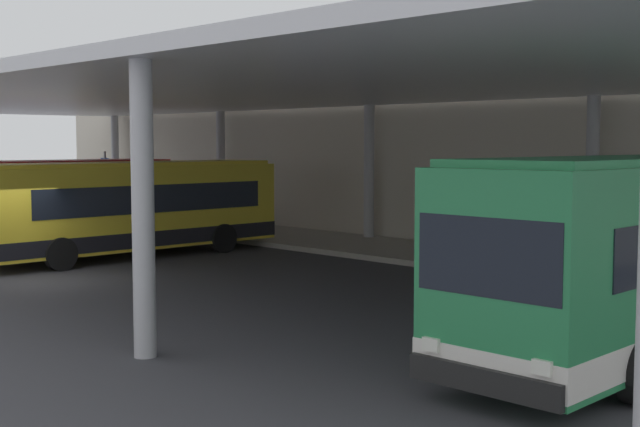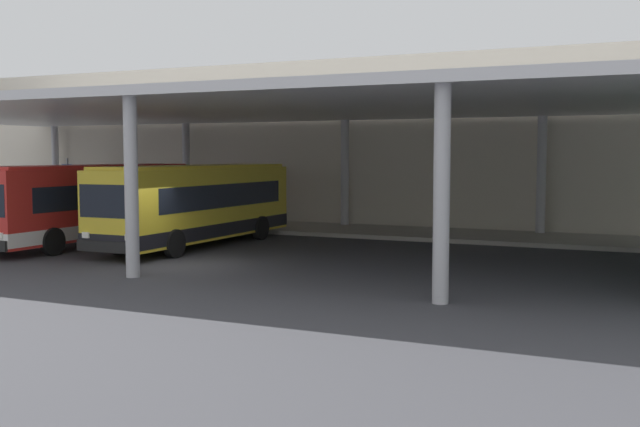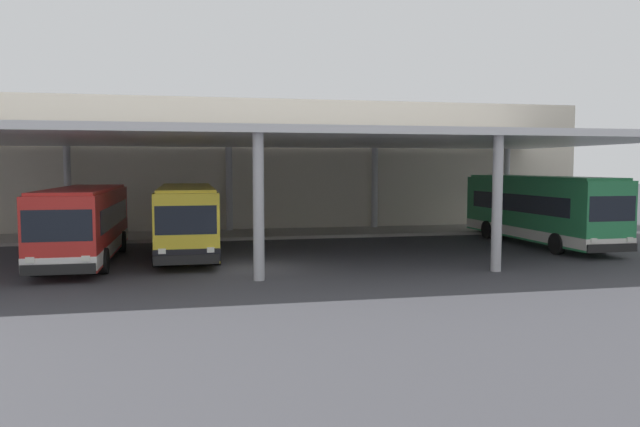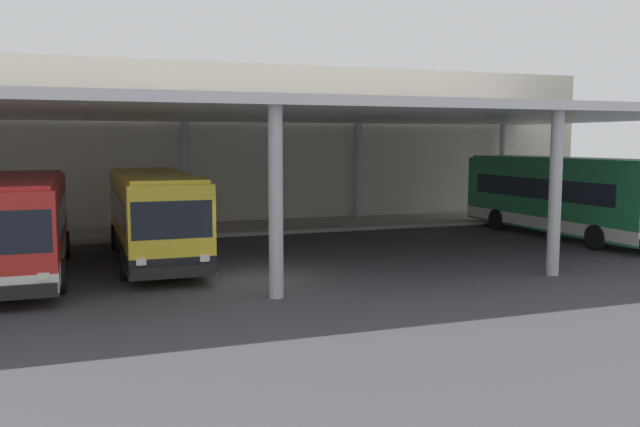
{
  "view_description": "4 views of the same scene",
  "coord_description": "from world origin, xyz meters",
  "px_view_note": "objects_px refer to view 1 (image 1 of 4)",
  "views": [
    {
      "loc": [
        22.13,
        -10.7,
        3.81
      ],
      "look_at": [
        5.64,
        5.37,
        1.89
      ],
      "focal_mm": 47.9,
      "sensor_mm": 36.0,
      "label": 1
    },
    {
      "loc": [
        14.04,
        -19.84,
        3.6
      ],
      "look_at": [
        3.87,
        2.23,
        1.66
      ],
      "focal_mm": 41.79,
      "sensor_mm": 36.0,
      "label": 2
    },
    {
      "loc": [
        -2.43,
        -24.24,
        4.08
      ],
      "look_at": [
        3.63,
        3.99,
        1.86
      ],
      "focal_mm": 34.49,
      "sensor_mm": 36.0,
      "label": 3
    },
    {
      "loc": [
        -5.02,
        -19.91,
        4.3
      ],
      "look_at": [
        3.58,
        3.85,
        1.56
      ],
      "focal_mm": 37.55,
      "sensor_mm": 36.0,
      "label": 4
    }
  ],
  "objects_px": {
    "bus_nearest_bay": "(36,203)",
    "bus_second_bay": "(132,207)",
    "bench_waiting": "(214,215)",
    "banner_sign": "(105,180)"
  },
  "relations": [
    {
      "from": "bus_second_bay",
      "to": "bench_waiting",
      "type": "relative_size",
      "value": 5.85
    },
    {
      "from": "bus_nearest_bay",
      "to": "bench_waiting",
      "type": "bearing_deg",
      "value": 95.5
    },
    {
      "from": "bus_nearest_bay",
      "to": "bus_second_bay",
      "type": "distance_m",
      "value": 4.47
    },
    {
      "from": "bus_nearest_bay",
      "to": "bench_waiting",
      "type": "xyz_separation_m",
      "value": [
        -0.82,
        8.55,
        -0.99
      ]
    },
    {
      "from": "bench_waiting",
      "to": "banner_sign",
      "type": "height_order",
      "value": "banner_sign"
    },
    {
      "from": "bus_second_bay",
      "to": "bench_waiting",
      "type": "height_order",
      "value": "bus_second_bay"
    },
    {
      "from": "bus_nearest_bay",
      "to": "bus_second_bay",
      "type": "relative_size",
      "value": 1.0
    },
    {
      "from": "bus_nearest_bay",
      "to": "bus_second_bay",
      "type": "height_order",
      "value": "same"
    },
    {
      "from": "bus_second_bay",
      "to": "banner_sign",
      "type": "bearing_deg",
      "value": 153.31
    },
    {
      "from": "banner_sign",
      "to": "bench_waiting",
      "type": "bearing_deg",
      "value": 6.62
    }
  ]
}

